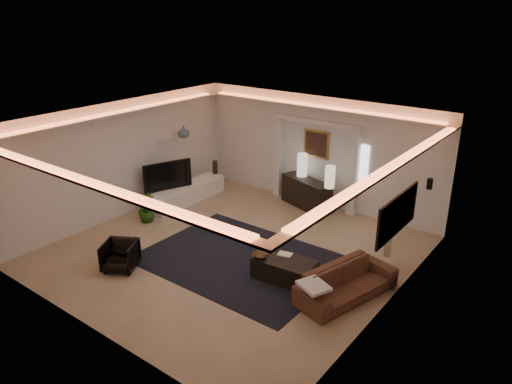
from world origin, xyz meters
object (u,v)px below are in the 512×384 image
Objects in this scene: coffee_table at (285,270)px; armchair at (120,256)px; sofa at (347,282)px; console at (306,193)px.

armchair is at bearing -154.41° from coffee_table.
coffee_table is (-1.24, -0.18, -0.09)m from sofa.
armchair is (-4.12, -1.87, 0.01)m from sofa.
console is at bearing 57.11° from sofa.
console is at bearing 110.27° from coffee_table.
console is 3.70m from coffee_table.
sofa is at bearing -5.18° from armchair.
sofa is 1.26m from coffee_table.
console is 1.27× the size of coffee_table.
coffee_table is 3.34m from armchair.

